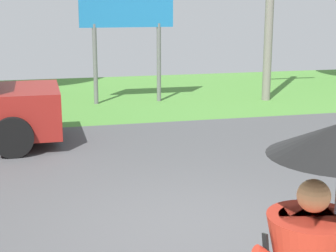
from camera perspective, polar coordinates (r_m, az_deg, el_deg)
name	(u,v)px	position (r m, az deg, el deg)	size (l,w,h in m)	color
ground_plane	(145,164)	(9.74, -2.44, -4.04)	(40.00, 22.00, 0.20)	#4C4C4F
roadside_billboard	(127,11)	(15.10, -4.40, 12.06)	(2.60, 0.12, 3.50)	slate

